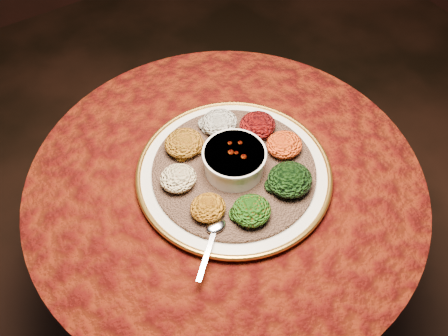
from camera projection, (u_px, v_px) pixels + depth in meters
table at (225, 220)px, 1.34m from camera, size 0.96×0.96×0.73m
platter at (234, 173)px, 1.19m from camera, size 0.53×0.53×0.02m
injera at (234, 170)px, 1.18m from camera, size 0.51×0.51×0.01m
stew_bowl at (234, 160)px, 1.15m from camera, size 0.15×0.15×0.06m
spoon at (214, 230)px, 1.07m from camera, size 0.13×0.11×0.01m
portion_ayib at (219, 122)px, 1.24m from camera, size 0.09×0.09×0.04m
portion_kitfo at (257, 125)px, 1.24m from camera, size 0.09×0.09×0.04m
portion_tikil at (284, 145)px, 1.20m from camera, size 0.09×0.08×0.04m
portion_gomen at (290, 180)px, 1.13m from camera, size 0.10×0.10×0.05m
portion_mixveg at (251, 210)px, 1.08m from camera, size 0.09×0.08×0.04m
portion_kik at (208, 208)px, 1.09m from camera, size 0.08×0.08×0.04m
portion_timatim at (178, 178)px, 1.14m from camera, size 0.09×0.08×0.04m
portion_shiro at (184, 143)px, 1.20m from camera, size 0.10×0.09×0.05m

